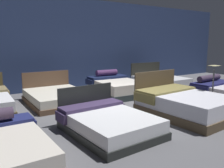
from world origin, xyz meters
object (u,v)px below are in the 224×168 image
object	(u,v)px
bed_5	(57,97)
price_sign	(212,92)
bed_1	(108,122)
bed_6	(116,87)
bed_7	(160,82)
bed_2	(185,104)

from	to	relation	value
bed_5	price_sign	size ratio (longest dim) A/B	1.75
bed_1	price_sign	world-z (taller)	price_sign
bed_6	bed_7	distance (m)	2.21
bed_2	bed_7	distance (m)	3.66
bed_1	bed_5	size ratio (longest dim) A/B	0.95
bed_5	price_sign	distance (m)	4.44
bed_6	bed_7	size ratio (longest dim) A/B	1.04
bed_1	bed_6	xyz separation A→B (m)	(2.14, 2.84, 0.06)
bed_5	bed_1	bearing A→B (deg)	-88.62
bed_5	bed_7	distance (m)	4.37
bed_1	bed_2	world-z (taller)	bed_2
bed_1	bed_6	world-z (taller)	bed_1
bed_7	bed_1	bearing A→B (deg)	-144.37
bed_1	price_sign	size ratio (longest dim) A/B	1.65
bed_2	bed_6	world-z (taller)	bed_2
bed_6	bed_7	world-z (taller)	bed_7
bed_5	bed_7	bearing A→B (deg)	2.05
bed_1	bed_2	xyz separation A→B (m)	(2.24, -0.07, 0.07)
bed_5	bed_6	distance (m)	2.16
bed_5	bed_2	bearing A→B (deg)	-51.22
price_sign	bed_5	bearing A→B (deg)	138.12
bed_1	price_sign	distance (m)	3.29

